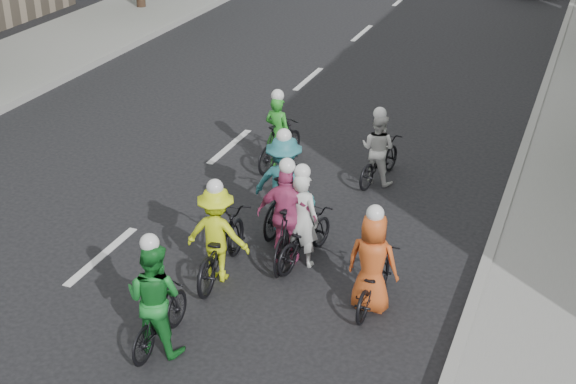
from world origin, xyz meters
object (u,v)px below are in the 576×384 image
Objects in this scene: cyclist_5 at (279,140)px; cyclist_3 at (288,224)px; cyclist_2 at (219,241)px; cyclist_4 at (373,272)px; cyclist_0 at (303,231)px; cyclist_6 at (378,155)px; cyclist_7 at (285,190)px; cyclist_1 at (157,305)px.

cyclist_3 is at bearing 124.39° from cyclist_5.
cyclist_2 reaches higher than cyclist_4.
cyclist_6 is (0.30, 3.42, -0.02)m from cyclist_0.
cyclist_2 is 1.20m from cyclist_3.
cyclist_3 is 1.10× the size of cyclist_5.
cyclist_2 is 1.18× the size of cyclist_5.
cyclist_7 is at bearing -43.41° from cyclist_0.
cyclist_0 is at bearing 129.26° from cyclist_7.
cyclist_7 is (-1.00, -2.47, 0.18)m from cyclist_6.
cyclist_4 is (1.65, -0.78, -0.08)m from cyclist_3.
cyclist_4 is 4.41m from cyclist_6.
cyclist_1 is 3.21m from cyclist_4.
cyclist_0 is at bearing 128.03° from cyclist_5.
cyclist_1 is 1.07× the size of cyclist_5.
cyclist_4 is at bearing 176.70° from cyclist_2.
cyclist_3 is (0.84, 0.85, 0.05)m from cyclist_2.
cyclist_3 is at bearing -23.98° from cyclist_4.
cyclist_1 is 3.86m from cyclist_7.
cyclist_5 is 2.62m from cyclist_7.
cyclist_0 is 1.65m from cyclist_4.
cyclist_5 is (-3.20, 4.17, -0.01)m from cyclist_4.
cyclist_5 reaches higher than cyclist_6.
cyclist_7 is at bearing -71.11° from cyclist_3.
cyclist_2 is 1.91m from cyclist_7.
cyclist_1 is (-1.05, -2.89, 0.12)m from cyclist_0.
cyclist_3 is at bearing 91.44° from cyclist_6.
cyclist_2 is at bearing 82.62° from cyclist_6.
cyclist_0 is at bearing 95.18° from cyclist_6.
cyclist_7 is at bearing -39.03° from cyclist_4.
cyclist_5 is at bearing 12.59° from cyclist_6.
cyclist_6 is at bearing -84.59° from cyclist_0.
cyclist_1 is 6.45m from cyclist_6.
cyclist_0 is at bearing -144.56° from cyclist_2.
cyclist_3 is (0.82, 2.82, -0.01)m from cyclist_1.
cyclist_4 is 5.26m from cyclist_5.
cyclist_7 reaches higher than cyclist_1.
cyclist_4 is 1.02× the size of cyclist_5.
cyclist_7 is at bearing -95.15° from cyclist_1.
cyclist_1 is 6.26m from cyclist_5.
cyclist_3 is 1.83m from cyclist_4.
cyclist_0 is at bearing -109.96° from cyclist_1.
cyclist_0 reaches higher than cyclist_6.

